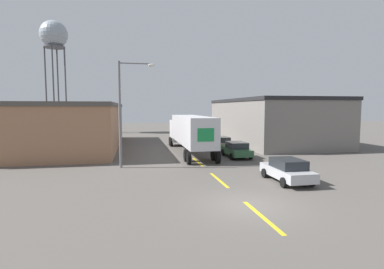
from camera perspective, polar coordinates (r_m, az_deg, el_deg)
The scene contains 10 objects.
ground_plane at distance 15.01m, azimuth 10.64°, elevation -13.01°, with size 160.00×160.00×0.00m, color #56514C.
road_centerline at distance 19.62m, azimuth 5.14°, elevation -8.61°, with size 0.20×17.26×0.01m.
warehouse_left at distance 37.95m, azimuth -23.48°, elevation 1.57°, with size 12.87×22.97×5.17m.
warehouse_right at distance 41.50m, azimuth 14.62°, elevation 2.55°, with size 10.98×20.30×5.84m.
semi_truck at distance 30.88m, azimuth -0.48°, elevation 0.79°, with size 2.75×14.69×3.83m.
parked_car_right_far at distance 33.40m, azimuth 5.49°, elevation -1.63°, with size 2.03×4.21×1.46m.
parked_car_right_near at distance 19.88m, azimuth 17.69°, elevation -6.44°, with size 2.03×4.21×1.46m.
parked_car_right_mid at distance 28.47m, azimuth 8.47°, elevation -2.83°, with size 2.03×4.21×1.46m.
water_tower at distance 62.95m, azimuth -24.82°, elevation 16.53°, with size 4.93×4.93×20.56m.
street_lamp at distance 23.66m, azimuth -12.80°, elevation 5.27°, with size 2.83×0.32×8.19m.
Camera 1 is at (-5.32, -13.25, 4.64)m, focal length 28.00 mm.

